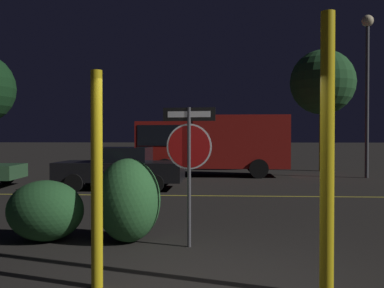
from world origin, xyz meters
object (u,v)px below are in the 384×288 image
(yellow_pole_right, at_px, (327,155))
(delivery_truck, at_px, (210,142))
(passing_car_2, at_px, (122,168))
(yellow_pole_left, at_px, (97,179))
(hedge_bush_1, at_px, (45,211))
(tree_0, at_px, (323,83))
(street_lamp, at_px, (367,67))
(hedge_bush_2, at_px, (128,200))
(stop_sign, at_px, (189,148))

(yellow_pole_right, relative_size, delivery_truck, 0.47)
(passing_car_2, xyz_separation_m, delivery_truck, (2.97, 5.27, 0.83))
(yellow_pole_left, height_order, delivery_truck, delivery_truck)
(hedge_bush_1, height_order, tree_0, tree_0)
(passing_car_2, distance_m, delivery_truck, 6.11)
(tree_0, bearing_deg, street_lamp, -74.99)
(yellow_pole_right, distance_m, street_lamp, 15.62)
(yellow_pole_left, distance_m, passing_car_2, 9.77)
(hedge_bush_2, height_order, passing_car_2, passing_car_2)
(hedge_bush_2, xyz_separation_m, delivery_truck, (1.21, 12.62, 0.84))
(street_lamp, bearing_deg, hedge_bush_2, -124.29)
(stop_sign, xyz_separation_m, yellow_pole_left, (-0.98, -1.95, -0.33))
(yellow_pole_left, relative_size, hedge_bush_1, 1.96)
(yellow_pole_right, xyz_separation_m, hedge_bush_1, (-4.21, 2.34, -1.08))
(street_lamp, bearing_deg, hedge_bush_1, -128.75)
(hedge_bush_2, xyz_separation_m, tree_0, (7.13, 15.69, 3.95))
(stop_sign, bearing_deg, hedge_bush_1, -179.03)
(stop_sign, relative_size, passing_car_2, 0.52)
(street_lamp, bearing_deg, delivery_truck, 174.30)
(yellow_pole_left, bearing_deg, hedge_bush_1, 124.75)
(hedge_bush_2, height_order, delivery_truck, delivery_truck)
(tree_0, bearing_deg, hedge_bush_2, -114.43)
(stop_sign, xyz_separation_m, street_lamp, (7.07, 12.21, 3.25))
(delivery_truck, bearing_deg, tree_0, -61.53)
(passing_car_2, xyz_separation_m, tree_0, (8.89, 8.34, 3.94))
(passing_car_2, bearing_deg, hedge_bush_2, -165.62)
(hedge_bush_2, height_order, tree_0, tree_0)
(tree_0, bearing_deg, yellow_pole_right, -103.60)
(hedge_bush_1, xyz_separation_m, delivery_truck, (2.66, 12.64, 1.03))
(hedge_bush_1, bearing_deg, yellow_pole_right, -29.08)
(passing_car_2, bearing_deg, stop_sign, -158.77)
(yellow_pole_right, height_order, street_lamp, street_lamp)
(stop_sign, height_order, tree_0, tree_0)
(yellow_pole_left, xyz_separation_m, hedge_bush_2, (-0.08, 2.23, -0.58))
(hedge_bush_2, xyz_separation_m, street_lamp, (8.13, 11.93, 4.16))
(street_lamp, bearing_deg, yellow_pole_right, -110.61)
(stop_sign, xyz_separation_m, hedge_bush_1, (-2.52, 0.26, -1.10))
(yellow_pole_left, relative_size, street_lamp, 0.36)
(yellow_pole_left, bearing_deg, street_lamp, 60.37)
(hedge_bush_1, bearing_deg, hedge_bush_2, 0.79)
(stop_sign, distance_m, yellow_pole_left, 2.21)
(hedge_bush_1, bearing_deg, delivery_truck, 78.11)
(stop_sign, relative_size, hedge_bush_1, 1.72)
(hedge_bush_2, bearing_deg, delivery_truck, 84.53)
(hedge_bush_1, xyz_separation_m, hedge_bush_2, (1.45, 0.02, 0.19))
(yellow_pole_left, bearing_deg, yellow_pole_right, -2.78)
(yellow_pole_left, relative_size, yellow_pole_right, 0.81)
(passing_car_2, bearing_deg, yellow_pole_left, -168.21)
(yellow_pole_right, height_order, passing_car_2, yellow_pole_right)
(street_lamp, bearing_deg, yellow_pole_left, -119.63)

